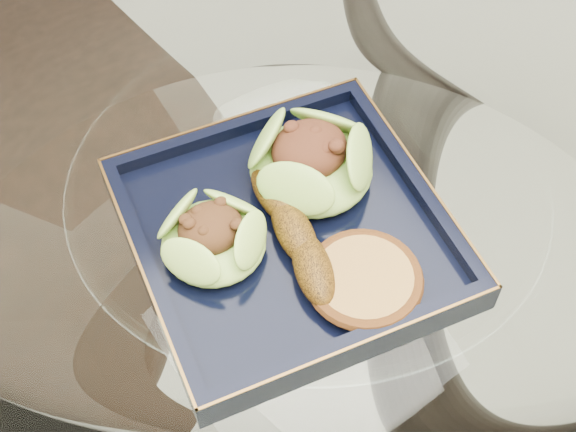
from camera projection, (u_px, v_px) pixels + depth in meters
dining_table at (304, 304)px, 0.88m from camera, size 1.13×1.13×0.77m
dining_chair at (23, 134)px, 1.11m from camera, size 0.46×0.46×0.97m
navy_plate at (288, 236)px, 0.72m from camera, size 0.32×0.32×0.02m
lettuce_wrap_left at (213, 239)px, 0.69m from camera, size 0.10×0.10×0.03m
lettuce_wrap_right at (311, 163)px, 0.73m from camera, size 0.14×0.14×0.04m
roasted_plantain at (294, 231)px, 0.70m from camera, size 0.07×0.16×0.03m
crumb_patty at (364, 281)px, 0.67m from camera, size 0.11×0.11×0.02m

